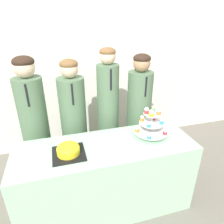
{
  "coord_description": "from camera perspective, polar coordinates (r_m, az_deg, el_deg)",
  "views": [
    {
      "loc": [
        -0.37,
        -1.18,
        1.8
      ],
      "look_at": [
        0.06,
        0.31,
        1.07
      ],
      "focal_mm": 32.0,
      "sensor_mm": 36.0,
      "label": 1
    }
  ],
  "objects": [
    {
      "name": "student_1",
      "position": [
        2.3,
        -10.69,
        -4.24
      ],
      "size": [
        0.28,
        0.29,
        1.45
      ],
      "color": "#567556",
      "rests_on": "ground_plane"
    },
    {
      "name": "student_3",
      "position": [
        2.46,
        7.53,
        -1.58
      ],
      "size": [
        0.29,
        0.29,
        1.47
      ],
      "color": "#567556",
      "rests_on": "ground_plane"
    },
    {
      "name": "student_2",
      "position": [
        2.33,
        -1.1,
        -1.73
      ],
      "size": [
        0.24,
        0.25,
        1.54
      ],
      "color": "#567556",
      "rests_on": "ground_plane"
    },
    {
      "name": "wall_back",
      "position": [
        2.82,
        -8.75,
        15.65
      ],
      "size": [
        9.0,
        0.06,
        2.7
      ],
      "color": "silver",
      "rests_on": "ground_plane"
    },
    {
      "name": "student_0",
      "position": [
        2.29,
        -20.96,
        -4.68
      ],
      "size": [
        0.28,
        0.29,
        1.5
      ],
      "color": "#567556",
      "rests_on": "ground_plane"
    },
    {
      "name": "table",
      "position": [
        2.07,
        -1.56,
        -18.2
      ],
      "size": [
        1.64,
        0.56,
        0.76
      ],
      "color": "#A8DBB2",
      "rests_on": "ground_plane"
    },
    {
      "name": "cupcake_stand",
      "position": [
        1.95,
        11.13,
        -3.09
      ],
      "size": [
        0.33,
        0.33,
        0.3
      ],
      "color": "silver",
      "rests_on": "table"
    },
    {
      "name": "round_cake",
      "position": [
        1.74,
        -12.38,
        -10.48
      ],
      "size": [
        0.27,
        0.27,
        0.1
      ],
      "color": "black",
      "rests_on": "table"
    },
    {
      "name": "cake_knife",
      "position": [
        1.63,
        -14.16,
        -15.45
      ],
      "size": [
        0.31,
        0.09,
        0.01
      ],
      "rotation": [
        0.0,
        0.0,
        -0.23
      ],
      "color": "silver",
      "rests_on": "table"
    }
  ]
}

